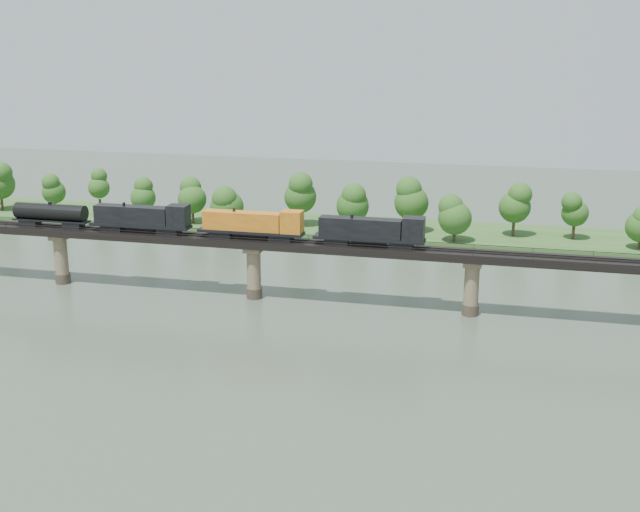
# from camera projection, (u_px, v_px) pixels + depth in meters

# --- Properties ---
(ground) EXTENTS (400.00, 400.00, 0.00)m
(ground) POSITION_uv_depth(u_px,v_px,m) (194.00, 358.00, 122.59)
(ground) COLOR #364335
(ground) RESTS_ON ground
(far_bank) EXTENTS (300.00, 24.00, 1.60)m
(far_bank) POSITION_uv_depth(u_px,v_px,m) (322.00, 227.00, 201.98)
(far_bank) COLOR #2B5020
(far_bank) RESTS_ON ground
(bridge) EXTENTS (236.00, 30.00, 11.50)m
(bridge) POSITION_uv_depth(u_px,v_px,m) (254.00, 270.00, 149.22)
(bridge) COLOR #473A2D
(bridge) RESTS_ON ground
(bridge_superstructure) EXTENTS (220.00, 4.90, 0.75)m
(bridge_superstructure) POSITION_uv_depth(u_px,v_px,m) (253.00, 237.00, 147.53)
(bridge_superstructure) COLOR black
(bridge_superstructure) RESTS_ON bridge
(far_treeline) EXTENTS (289.06, 17.54, 13.60)m
(far_treeline) POSITION_uv_depth(u_px,v_px,m) (286.00, 198.00, 197.50)
(far_treeline) COLOR #382619
(far_treeline) RESTS_ON far_bank
(freight_train) EXTENTS (80.94, 3.15, 5.57)m
(freight_train) POSITION_uv_depth(u_px,v_px,m) (214.00, 222.00, 148.61)
(freight_train) COLOR black
(freight_train) RESTS_ON bridge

